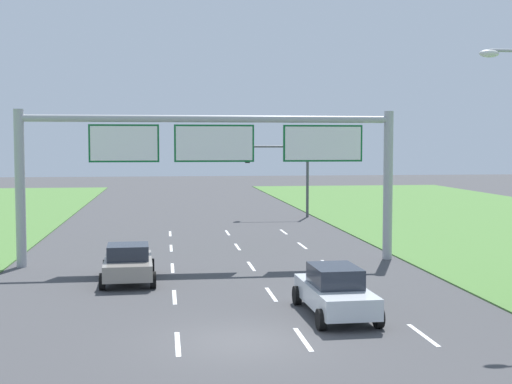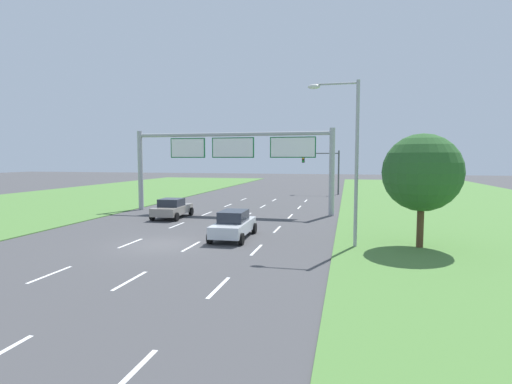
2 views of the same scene
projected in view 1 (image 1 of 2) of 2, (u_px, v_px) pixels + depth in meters
name	position (u px, v px, depth m)	size (l,w,h in m)	color
ground_plane	(241.00, 342.00, 19.75)	(200.00, 200.00, 0.00)	#424244
lane_dashes_inner_left	(176.00, 317.00, 22.49)	(0.14, 44.40, 0.01)	white
lane_dashes_inner_right	(285.00, 314.00, 22.94)	(0.14, 44.40, 0.01)	white
lane_dashes_slip	(390.00, 311.00, 23.39)	(0.14, 44.40, 0.01)	white
car_near_red	(128.00, 263.00, 28.27)	(2.24, 4.25, 1.51)	gray
car_lead_silver	(335.00, 291.00, 22.69)	(2.08, 4.51, 1.59)	silver
sign_gantry	(216.00, 155.00, 32.45)	(17.24, 0.44, 7.00)	#9EA0A5
traffic_light_mast	(282.00, 165.00, 52.56)	(4.76, 0.49, 5.60)	#47494F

